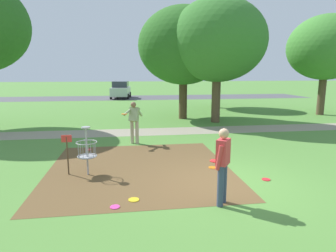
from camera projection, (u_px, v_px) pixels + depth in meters
ground_plane at (225, 184)px, 7.62m from camera, size 160.00×160.00×0.00m
dirt_tee_pad at (140, 168)px, 8.81m from camera, size 5.39×5.55×0.01m
disc_golf_basket at (85, 149)px, 8.13m from camera, size 0.98×0.58×1.39m
player_foreground_watching at (223, 162)px, 6.26m from camera, size 0.45×0.47×1.71m
player_throwing at (134, 120)px, 11.67m from camera, size 0.86×0.90×1.71m
frisbee_near_basket at (266, 179)px, 7.88m from camera, size 0.22×0.22×0.02m
frisbee_by_tee at (115, 207)px, 6.28m from camera, size 0.21×0.21×0.02m
frisbee_mid_grass at (88, 150)px, 10.87m from camera, size 0.22×0.22×0.02m
frisbee_far_left at (134, 200)px, 6.63m from camera, size 0.25×0.25×0.02m
frisbee_far_right at (85, 140)px, 12.38m from camera, size 0.21×0.21×0.02m
frisbee_scattered_a at (213, 168)px, 8.85m from camera, size 0.24×0.24×0.02m
tree_near_left at (218, 41)px, 16.06m from camera, size 5.38×5.38×6.88m
tree_mid_left at (217, 57)px, 22.89m from camera, size 4.44×4.44×5.88m
tree_mid_center at (183, 46)px, 17.36m from camera, size 5.43×5.43×6.71m
tree_mid_right at (326, 48)px, 18.97m from camera, size 4.93×4.93×6.53m
parking_lot_strip at (149, 97)px, 32.82m from camera, size 36.00×6.00×0.01m
parked_car_leftmost at (121, 90)px, 31.81m from camera, size 2.28×4.36×1.84m
gravel_path at (179, 131)px, 14.35m from camera, size 40.00×1.76×0.00m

